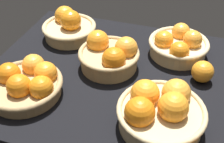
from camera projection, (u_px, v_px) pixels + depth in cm
name	position (u px, v px, depth cm)	size (l,w,h in cm)	color
market_tray	(110.00, 77.00, 101.04)	(84.00, 72.00, 3.00)	black
basket_near_left	(27.00, 83.00, 90.38)	(24.15, 24.15, 9.74)	tan
basket_near_right	(160.00, 111.00, 79.44)	(24.63, 24.63, 12.51)	tan
basket_far_left	(69.00, 27.00, 116.75)	(21.59, 21.59, 11.90)	tan
basket_far_right	(178.00, 45.00, 106.40)	(22.07, 22.07, 10.54)	#D3BC8C
basket_center	(110.00, 55.00, 100.37)	(21.28, 21.28, 11.55)	tan
loose_orange_front_gap	(203.00, 72.00, 95.16)	(7.30, 7.30, 7.30)	orange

